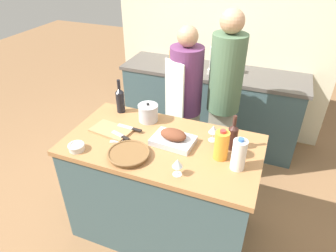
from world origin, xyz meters
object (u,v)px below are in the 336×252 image
(wine_glass_left, at_px, (213,130))
(person_cook_guest, at_px, (224,95))
(juice_jug, at_px, (221,145))
(knife_bread, at_px, (122,141))
(stand_mixer, at_px, (217,63))
(person_cook_aproned, at_px, (185,100))
(condiment_bottle_tall, at_px, (172,56))
(stock_pot, at_px, (148,113))
(condiment_bottle_short, at_px, (188,56))
(wine_bottle_green, at_px, (120,100))
(knife_paring, at_px, (121,136))
(knife_chef, at_px, (130,128))
(wicker_basket, at_px, (129,154))
(milk_jug, at_px, (239,155))
(wine_bottle_dark, at_px, (233,136))
(roasting_pan, at_px, (173,138))
(cutting_board, at_px, (111,130))
(mixing_bowl, at_px, (76,147))
(wine_glass_right, at_px, (177,164))

(wine_glass_left, height_order, person_cook_guest, person_cook_guest)
(person_cook_guest, bearing_deg, juice_jug, -88.66)
(knife_bread, distance_m, stand_mixer, 1.60)
(person_cook_aproned, bearing_deg, condiment_bottle_tall, 145.96)
(stock_pot, bearing_deg, juice_jug, -21.76)
(knife_bread, relative_size, stand_mixer, 0.52)
(stand_mixer, bearing_deg, juice_jug, -75.35)
(juice_jug, relative_size, condiment_bottle_short, 1.43)
(stock_pot, height_order, person_cook_aproned, person_cook_aproned)
(wine_bottle_green, xyz_separation_m, condiment_bottle_tall, (-0.04, 1.34, -0.06))
(knife_paring, bearing_deg, knife_chef, 82.00)
(wine_bottle_green, relative_size, knife_bread, 1.91)
(wicker_basket, xyz_separation_m, person_cook_aproned, (0.07, 1.02, -0.06))
(knife_chef, xyz_separation_m, knife_paring, (-0.02, -0.12, 0.00))
(milk_jug, height_order, knife_bread, milk_jug)
(wicker_basket, bearing_deg, stand_mixer, 82.92)
(wine_bottle_green, bearing_deg, juice_jug, -18.19)
(juice_jug, distance_m, milk_jug, 0.15)
(wine_glass_left, bearing_deg, stock_pot, 171.53)
(knife_bread, relative_size, condiment_bottle_short, 1.00)
(knife_chef, height_order, condiment_bottle_short, condiment_bottle_short)
(juice_jug, height_order, milk_jug, milk_jug)
(juice_jug, distance_m, knife_paring, 0.76)
(stock_pot, xyz_separation_m, wine_bottle_dark, (0.72, -0.13, 0.04))
(wine_glass_left, height_order, knife_paring, wine_glass_left)
(roasting_pan, xyz_separation_m, cutting_board, (-0.51, -0.03, -0.03))
(mixing_bowl, bearing_deg, wine_glass_left, 28.44)
(roasting_pan, height_order, knife_chef, roasting_pan)
(juice_jug, bearing_deg, wine_glass_right, -128.54)
(stand_mixer, relative_size, person_cook_guest, 0.17)
(cutting_board, distance_m, condiment_bottle_short, 1.69)
(mixing_bowl, relative_size, condiment_bottle_short, 0.76)
(mixing_bowl, bearing_deg, milk_jug, 11.50)
(cutting_board, height_order, juice_jug, juice_jug)
(condiment_bottle_tall, bearing_deg, condiment_bottle_short, 10.34)
(wine_glass_right, xyz_separation_m, person_cook_aproned, (-0.31, 1.07, -0.13))
(knife_paring, bearing_deg, mixing_bowl, -131.87)
(wine_bottle_green, distance_m, knife_bread, 0.47)
(knife_chef, height_order, knife_bread, knife_chef)
(wine_glass_left, bearing_deg, person_cook_guest, 95.47)
(wicker_basket, distance_m, knife_paring, 0.24)
(cutting_board, xyz_separation_m, wine_bottle_dark, (0.93, 0.13, 0.10))
(wine_bottle_green, distance_m, knife_paring, 0.42)
(cutting_board, distance_m, knife_paring, 0.13)
(wine_bottle_green, distance_m, person_cook_guest, 0.95)
(knife_chef, bearing_deg, wine_bottle_green, 132.31)
(roasting_pan, bearing_deg, stand_mixer, 90.85)
(roasting_pan, distance_m, mixing_bowl, 0.70)
(mixing_bowl, height_order, wine_glass_right, wine_glass_right)
(wicker_basket, height_order, person_cook_guest, person_cook_guest)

